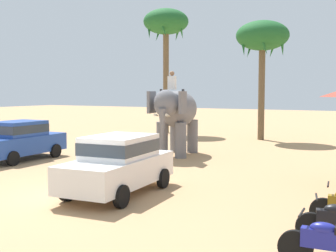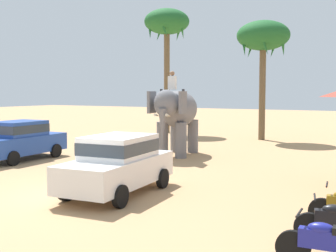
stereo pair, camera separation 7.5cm
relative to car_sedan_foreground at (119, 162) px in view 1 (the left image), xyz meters
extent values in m
plane|color=tan|center=(-0.70, -0.76, -0.93)|extent=(120.00, 120.00, 0.00)
cube|color=white|center=(0.00, -0.04, -0.25)|extent=(2.07, 4.24, 0.76)
cube|color=white|center=(-0.01, 0.06, 0.45)|extent=(1.74, 2.23, 0.64)
cube|color=#2D3842|center=(-0.01, 0.06, 0.45)|extent=(1.77, 2.25, 0.35)
cylinder|color=black|center=(0.97, -1.23, -0.63)|extent=(0.23, 0.61, 0.60)
cylinder|color=black|center=(-0.73, -1.38, -0.63)|extent=(0.23, 0.61, 0.60)
cylinder|color=black|center=(0.73, 1.31, -0.63)|extent=(0.23, 0.61, 0.60)
cylinder|color=black|center=(-0.96, 1.15, -0.63)|extent=(0.23, 0.61, 0.60)
cube|color=#23479E|center=(-7.40, 3.00, -0.25)|extent=(1.92, 4.19, 0.76)
cube|color=#23479E|center=(-7.40, 2.90, 0.45)|extent=(1.67, 2.18, 0.64)
cube|color=#2D3842|center=(-7.40, 2.90, 0.45)|extent=(1.69, 2.20, 0.35)
cylinder|color=black|center=(-8.32, 4.22, -0.63)|extent=(0.21, 0.61, 0.60)
cylinder|color=black|center=(-6.63, 4.32, -0.63)|extent=(0.21, 0.61, 0.60)
cylinder|color=black|center=(-6.49, 1.78, -0.63)|extent=(0.21, 0.61, 0.60)
ellipsoid|color=slate|center=(-2.19, 7.75, 1.22)|extent=(2.10, 3.33, 1.70)
cylinder|color=slate|center=(-1.60, 6.91, -0.13)|extent=(0.52, 0.52, 1.60)
cylinder|color=slate|center=(-2.47, 6.76, -0.13)|extent=(0.52, 0.52, 1.60)
cylinder|color=slate|center=(-1.92, 8.74, -0.13)|extent=(0.52, 0.52, 1.60)
cylinder|color=slate|center=(-2.78, 8.59, -0.13)|extent=(0.52, 0.52, 1.60)
ellipsoid|color=slate|center=(-1.92, 6.15, 1.52)|extent=(1.25, 1.17, 1.20)
cube|color=slate|center=(-1.22, 6.37, 1.57)|extent=(0.25, 0.81, 0.96)
cube|color=slate|center=(-2.64, 6.12, 1.57)|extent=(0.25, 0.81, 0.96)
cone|color=slate|center=(-1.84, 5.70, 0.52)|extent=(0.42, 0.42, 1.60)
cone|color=beige|center=(-1.59, 5.80, 1.02)|extent=(0.21, 0.57, 0.21)
cone|color=beige|center=(-2.11, 5.71, 1.02)|extent=(0.21, 0.57, 0.21)
cube|color=white|center=(-2.05, 6.91, 2.42)|extent=(0.38, 0.29, 0.60)
sphere|color=#8E6647|center=(-2.05, 6.91, 2.84)|extent=(0.22, 0.22, 0.22)
cylinder|color=#333338|center=(-1.54, 7.00, 1.87)|extent=(0.12, 0.12, 0.55)
cylinder|color=#333338|center=(-2.56, 6.82, 1.87)|extent=(0.12, 0.12, 0.55)
cylinder|color=black|center=(5.70, -2.73, -0.63)|extent=(0.60, 0.14, 0.60)
cube|color=navy|center=(6.30, -2.70, -0.41)|extent=(1.03, 0.26, 0.32)
ellipsoid|color=navy|center=(6.15, -2.70, -0.23)|extent=(0.45, 0.27, 0.20)
cylinder|color=black|center=(5.79, -2.73, -0.01)|extent=(0.07, 0.55, 0.04)
cylinder|color=black|center=(5.71, -1.47, -0.63)|extent=(0.61, 0.23, 0.60)
ellipsoid|color=black|center=(6.15, -1.38, -0.23)|extent=(0.48, 0.33, 0.20)
cylinder|color=black|center=(5.80, -1.45, -0.01)|extent=(0.16, 0.55, 0.04)
cylinder|color=black|center=(5.71, -0.13, -0.63)|extent=(0.61, 0.18, 0.60)
cylinder|color=black|center=(5.80, -0.12, -0.01)|extent=(0.11, 0.55, 0.04)
cylinder|color=brown|center=(-0.75, 15.93, 2.15)|extent=(0.39, 0.39, 6.15)
ellipsoid|color=#1E5B28|center=(-0.75, 15.93, 5.42)|extent=(3.20, 3.20, 1.80)
cone|color=#1E5B28|center=(0.45, 15.93, 4.92)|extent=(0.40, 0.92, 1.64)
cone|color=#1E5B28|center=(-0.38, 17.07, 4.92)|extent=(0.91, 0.57, 1.67)
cone|color=#1E5B28|center=(-1.72, 16.63, 4.92)|extent=(0.73, 0.83, 1.69)
cone|color=#1E5B28|center=(-1.72, 15.22, 4.92)|extent=(0.73, 0.83, 1.69)
cone|color=#1E5B28|center=(-0.38, 14.79, 4.92)|extent=(0.91, 0.57, 1.67)
cylinder|color=brown|center=(-8.13, 17.04, 2.93)|extent=(0.41, 0.41, 7.71)
ellipsoid|color=#1E5B28|center=(-8.13, 17.04, 6.98)|extent=(3.20, 3.20, 1.80)
cone|color=#1E5B28|center=(-6.93, 17.04, 6.48)|extent=(0.40, 0.92, 1.64)
cone|color=#1E5B28|center=(-7.76, 18.18, 6.48)|extent=(0.91, 0.57, 1.67)
cone|color=#1E5B28|center=(-9.10, 17.75, 6.48)|extent=(0.73, 0.83, 1.69)
cone|color=#1E5B28|center=(-9.10, 16.34, 6.48)|extent=(0.73, 0.83, 1.69)
cone|color=#1E5B28|center=(-7.76, 15.90, 6.48)|extent=(0.91, 0.57, 1.67)
camera|label=1|loc=(7.37, -10.16, 2.05)|focal=46.54mm
camera|label=2|loc=(7.44, -10.13, 2.05)|focal=46.54mm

